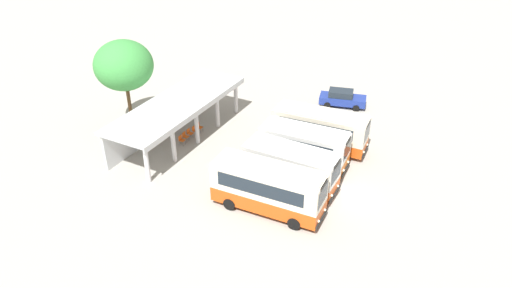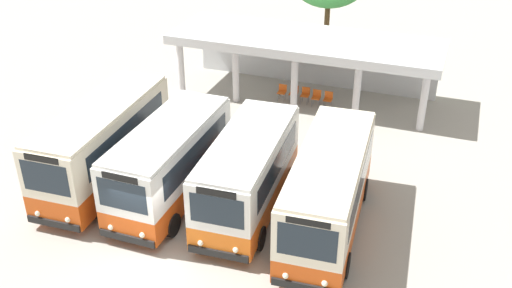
{
  "view_description": "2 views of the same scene",
  "coord_description": "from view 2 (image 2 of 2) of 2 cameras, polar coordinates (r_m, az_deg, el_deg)",
  "views": [
    {
      "loc": [
        -27.07,
        -7.68,
        20.71
      ],
      "look_at": [
        -0.06,
        6.72,
        2.41
      ],
      "focal_mm": 33.41,
      "sensor_mm": 36.0,
      "label": 1
    },
    {
      "loc": [
        9.24,
        -13.85,
        13.58
      ],
      "look_at": [
        1.61,
        6.82,
        1.27
      ],
      "focal_mm": 41.44,
      "sensor_mm": 36.0,
      "label": 2
    }
  ],
  "objects": [
    {
      "name": "terminal_canopy",
      "position": [
        32.26,
        5.0,
        9.08
      ],
      "size": [
        14.28,
        4.68,
        3.4
      ],
      "color": "silver",
      "rests_on": "ground"
    },
    {
      "name": "city_bus_nearest_orange",
      "position": [
        24.87,
        -14.52,
        0.2
      ],
      "size": [
        2.69,
        7.84,
        3.47
      ],
      "color": "black",
      "rests_on": "ground"
    },
    {
      "name": "ground_plane",
      "position": [
        21.48,
        -10.57,
        -10.62
      ],
      "size": [
        180.0,
        180.0,
        0.0
      ],
      "primitive_type": "plane",
      "color": "#A39E93"
    },
    {
      "name": "waiting_chair_second_from_end",
      "position": [
        31.98,
        3.68,
        5.03
      ],
      "size": [
        0.45,
        0.45,
        0.86
      ],
      "color": "slate",
      "rests_on": "ground"
    },
    {
      "name": "city_bus_fourth_amber",
      "position": [
        21.48,
        7.02,
        -4.3
      ],
      "size": [
        2.8,
        7.89,
        3.27
      ],
      "color": "black",
      "rests_on": "ground"
    },
    {
      "name": "city_bus_second_in_row",
      "position": [
        23.25,
        -8.31,
        -1.59
      ],
      "size": [
        2.43,
        6.96,
        3.25
      ],
      "color": "black",
      "rests_on": "ground"
    },
    {
      "name": "city_bus_middle_cream",
      "position": [
        22.32,
        -0.79,
        -2.73
      ],
      "size": [
        2.71,
        6.95,
        3.21
      ],
      "color": "black",
      "rests_on": "ground"
    },
    {
      "name": "waiting_chair_fourth_seat",
      "position": [
        31.58,
        5.85,
        4.61
      ],
      "size": [
        0.45,
        0.45,
        0.86
      ],
      "color": "slate",
      "rests_on": "ground"
    },
    {
      "name": "waiting_chair_end_by_column",
      "position": [
        32.09,
        2.54,
        5.15
      ],
      "size": [
        0.45,
        0.45,
        0.86
      ],
      "color": "slate",
      "rests_on": "ground"
    },
    {
      "name": "waiting_chair_middle_seat",
      "position": [
        31.82,
        4.79,
        4.86
      ],
      "size": [
        0.45,
        0.45,
        0.86
      ],
      "color": "slate",
      "rests_on": "ground"
    },
    {
      "name": "waiting_chair_fifth_seat",
      "position": [
        31.43,
        6.98,
        4.42
      ],
      "size": [
        0.45,
        0.45,
        0.86
      ],
      "color": "slate",
      "rests_on": "ground"
    }
  ]
}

